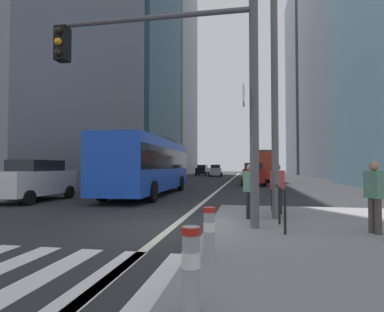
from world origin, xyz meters
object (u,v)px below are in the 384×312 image
car_oncoming_mid (202,170)px  pedestrian_waiting (375,194)px  city_bus_blue_oncoming (149,163)px  pedestrian_walking (250,189)px  sedan_white_oncoming (34,180)px  car_receding_near (251,171)px  bollard_left (209,230)px  street_lamp_post (274,41)px  city_bus_red_receding (262,165)px  pedestrian_far (277,186)px  car_receding_far (254,174)px  traffic_signal_gantry (183,71)px  bollard_front (191,265)px  car_oncoming_far (216,170)px

car_oncoming_mid → pedestrian_waiting: car_oncoming_mid is taller
city_bus_blue_oncoming → pedestrian_walking: city_bus_blue_oncoming is taller
car_oncoming_mid → sedan_white_oncoming: bearing=-92.3°
car_receding_near → pedestrian_walking: size_ratio=2.71×
bollard_left → street_lamp_post: bearing=71.7°
pedestrian_walking → car_receding_near: bearing=89.3°
city_bus_red_receding → pedestrian_far: 26.83m
city_bus_blue_oncoming → car_receding_near: bearing=78.4°
car_receding_far → city_bus_red_receding: bearing=83.3°
traffic_signal_gantry → pedestrian_far: size_ratio=3.82×
traffic_signal_gantry → car_receding_near: bearing=86.8°
traffic_signal_gantry → bollard_front: bearing=-77.1°
city_bus_blue_oncoming → car_oncoming_mid: city_bus_blue_oncoming is taller
car_receding_far → pedestrian_waiting: car_receding_far is taller
car_oncoming_far → bollard_front: size_ratio=4.82×
pedestrian_waiting → bollard_front: bearing=-127.1°
car_receding_near → sedan_white_oncoming: bearing=-107.2°
city_bus_red_receding → car_oncoming_mid: bearing=116.4°
car_oncoming_mid → car_receding_near: (8.70, -9.60, -0.00)m
car_oncoming_mid → traffic_signal_gantry: traffic_signal_gantry is taller
street_lamp_post → pedestrian_walking: (-0.71, -0.18, -4.28)m
city_bus_blue_oncoming → city_bus_red_receding: bearing=70.0°
city_bus_blue_oncoming → traffic_signal_gantry: bearing=-67.4°
sedan_white_oncoming → city_bus_red_receding: bearing=64.0°
bollard_left → pedestrian_walking: size_ratio=0.53×
traffic_signal_gantry → street_lamp_post: street_lamp_post is taller
car_receding_far → traffic_signal_gantry: traffic_signal_gantry is taller
city_bus_blue_oncoming → car_receding_near: (6.11, 29.84, -0.85)m
car_oncoming_mid → street_lamp_post: 48.41m
city_bus_red_receding → pedestrian_waiting: city_bus_red_receding is taller
sedan_white_oncoming → pedestrian_far: size_ratio=2.75×
car_receding_far → car_receding_near: bearing=89.9°
sedan_white_oncoming → car_oncoming_mid: bearing=87.7°
car_oncoming_far → traffic_signal_gantry: traffic_signal_gantry is taller
car_receding_near → pedestrian_walking: 37.96m
city_bus_red_receding → bollard_left: 31.99m
city_bus_red_receding → car_oncoming_mid: 22.03m
sedan_white_oncoming → pedestrian_waiting: size_ratio=2.71×
city_bus_blue_oncoming → city_bus_red_receding: (7.19, 19.72, -0.00)m
car_oncoming_mid → car_receding_far: size_ratio=1.00×
sedan_white_oncoming → bollard_front: sedan_white_oncoming is taller
car_receding_far → pedestrian_far: size_ratio=2.74×
car_receding_far → traffic_signal_gantry: 20.14m
car_receding_near → car_oncoming_far: same height
car_receding_far → pedestrian_walking: car_receding_far is taller
city_bus_red_receding → traffic_signal_gantry: bearing=-96.4°
car_oncoming_far → traffic_signal_gantry: bearing=-85.3°
street_lamp_post → pedestrian_far: bearing=81.6°
pedestrian_far → traffic_signal_gantry: bearing=-137.2°
traffic_signal_gantry → bollard_front: 5.86m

